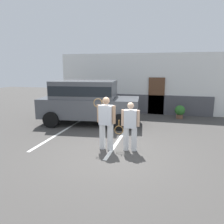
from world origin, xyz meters
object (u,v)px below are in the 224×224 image
object	(u,v)px
tennis_player_man	(106,122)
potted_plant_by_porch	(180,111)
tennis_player_woman	(130,126)
parked_suv	(88,100)

from	to	relation	value
tennis_player_man	potted_plant_by_porch	distance (m)	5.85
tennis_player_man	tennis_player_woman	size ratio (longest dim) A/B	1.10
tennis_player_woman	potted_plant_by_porch	size ratio (longest dim) A/B	2.26
tennis_player_woman	tennis_player_man	bearing A→B (deg)	2.15
tennis_player_woman	potted_plant_by_porch	distance (m)	5.47
parked_suv	tennis_player_woman	bearing A→B (deg)	-55.21
tennis_player_man	tennis_player_woman	bearing A→B (deg)	-165.32
tennis_player_man	potted_plant_by_porch	xyz separation A→B (m)	(2.56, 5.24, -0.52)
parked_suv	tennis_player_man	bearing A→B (deg)	-65.68
parked_suv	tennis_player_man	distance (m)	3.53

